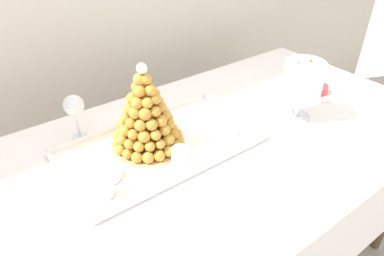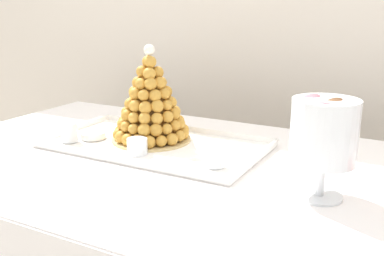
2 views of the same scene
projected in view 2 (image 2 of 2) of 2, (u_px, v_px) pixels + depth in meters
buffet_table at (202, 199)px, 1.26m from camera, size 1.75×0.95×0.80m
serving_tray at (155, 145)px, 1.39m from camera, size 0.66×0.37×0.02m
croquembouche at (151, 103)px, 1.40m from camera, size 0.25×0.25×0.30m
dessert_cup_left at (69, 133)px, 1.41m from camera, size 0.05×0.05×0.06m
dessert_cup_mid_left at (137, 147)px, 1.29m from camera, size 0.06×0.06×0.05m
dessert_cup_centre at (215, 157)px, 1.19m from camera, size 0.05×0.05×0.06m
creme_brulee_ramekin at (93, 135)px, 1.45m from camera, size 0.08×0.08×0.02m
macaron_goblet at (324, 133)px, 0.99m from camera, size 0.15×0.15×0.24m
wine_glass at (142, 89)px, 1.64m from camera, size 0.07×0.07×0.17m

